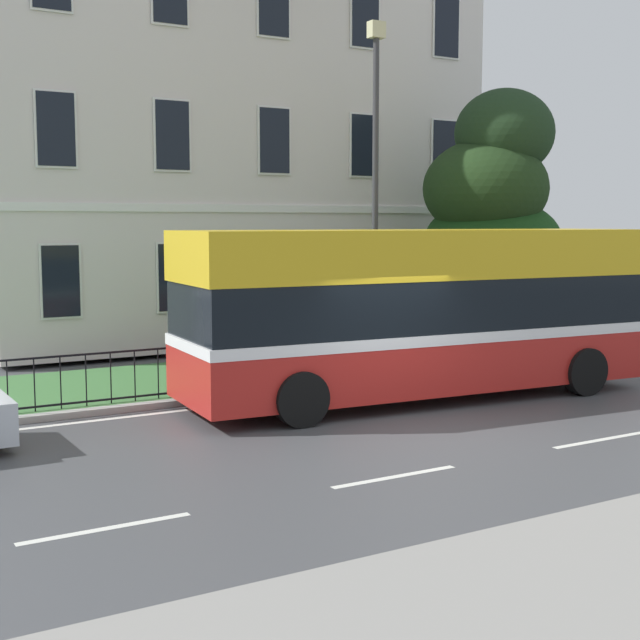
{
  "coord_description": "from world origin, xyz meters",
  "views": [
    {
      "loc": [
        -8.81,
        -11.31,
        3.45
      ],
      "look_at": [
        0.31,
        4.13,
        1.45
      ],
      "focal_mm": 49.37,
      "sensor_mm": 36.0,
      "label": 1
    }
  ],
  "objects_px": {
    "evergreen_tree": "(493,229)",
    "litter_bin": "(456,337)",
    "street_lamp_post": "(375,175)",
    "georgian_townhouse": "(200,119)",
    "single_decker_bus": "(421,311)"
  },
  "relations": [
    {
      "from": "evergreen_tree",
      "to": "street_lamp_post",
      "type": "relative_size",
      "value": 0.88
    },
    {
      "from": "georgian_townhouse",
      "to": "litter_bin",
      "type": "xyz_separation_m",
      "value": [
        2.57,
        -9.47,
        -5.96
      ]
    },
    {
      "from": "litter_bin",
      "to": "evergreen_tree",
      "type": "bearing_deg",
      "value": 32.7
    },
    {
      "from": "georgian_townhouse",
      "to": "evergreen_tree",
      "type": "height_order",
      "value": "georgian_townhouse"
    },
    {
      "from": "georgian_townhouse",
      "to": "litter_bin",
      "type": "distance_m",
      "value": 11.48
    },
    {
      "from": "georgian_townhouse",
      "to": "street_lamp_post",
      "type": "height_order",
      "value": "georgian_townhouse"
    },
    {
      "from": "evergreen_tree",
      "to": "litter_bin",
      "type": "bearing_deg",
      "value": -147.3
    },
    {
      "from": "evergreen_tree",
      "to": "litter_bin",
      "type": "xyz_separation_m",
      "value": [
        -2.54,
        -1.63,
        -2.59
      ]
    },
    {
      "from": "single_decker_bus",
      "to": "litter_bin",
      "type": "distance_m",
      "value": 4.34
    },
    {
      "from": "evergreen_tree",
      "to": "litter_bin",
      "type": "relative_size",
      "value": 6.06
    },
    {
      "from": "street_lamp_post",
      "to": "litter_bin",
      "type": "bearing_deg",
      "value": -4.96
    },
    {
      "from": "georgian_townhouse",
      "to": "street_lamp_post",
      "type": "xyz_separation_m",
      "value": [
        0.31,
        -9.27,
        -2.15
      ]
    },
    {
      "from": "single_decker_bus",
      "to": "litter_bin",
      "type": "xyz_separation_m",
      "value": [
        3.18,
        2.77,
        -1.05
      ]
    },
    {
      "from": "evergreen_tree",
      "to": "street_lamp_post",
      "type": "distance_m",
      "value": 5.16
    },
    {
      "from": "single_decker_bus",
      "to": "litter_bin",
      "type": "bearing_deg",
      "value": 45.47
    }
  ]
}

